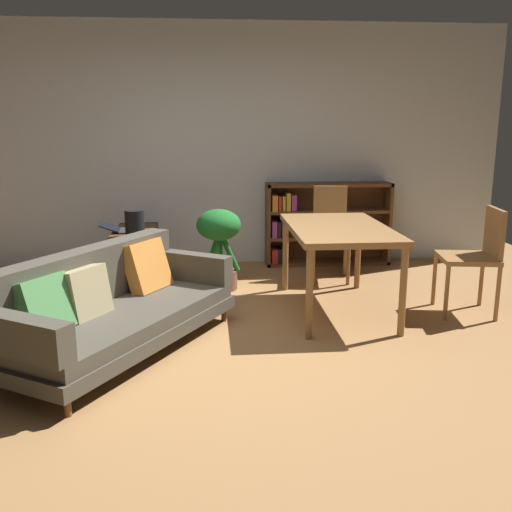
% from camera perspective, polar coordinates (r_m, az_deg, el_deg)
% --- Properties ---
extents(ground_plane, '(8.16, 8.16, 0.00)m').
position_cam_1_polar(ground_plane, '(4.22, -4.47, -9.23)').
color(ground_plane, '#9E7042').
extents(back_wall_panel, '(6.80, 0.10, 2.70)m').
position_cam_1_polar(back_wall_panel, '(6.61, -4.91, 10.90)').
color(back_wall_panel, silver).
rests_on(back_wall_panel, ground_plane).
extents(fabric_couch, '(1.69, 2.06, 0.72)m').
position_cam_1_polar(fabric_couch, '(4.23, -14.45, -4.78)').
color(fabric_couch, brown).
rests_on(fabric_couch, ground_plane).
extents(media_console, '(0.41, 1.19, 0.54)m').
position_cam_1_polar(media_console, '(5.88, -12.15, -0.29)').
color(media_console, '#56351E').
rests_on(media_console, ground_plane).
extents(open_laptop, '(0.43, 0.33, 0.09)m').
position_cam_1_polar(open_laptop, '(5.90, -13.18, 2.63)').
color(open_laptop, '#333338').
rests_on(open_laptop, media_console).
extents(desk_speaker, '(0.18, 0.18, 0.26)m').
position_cam_1_polar(desk_speaker, '(5.60, -12.06, 3.22)').
color(desk_speaker, black).
rests_on(desk_speaker, media_console).
extents(potted_floor_plant, '(0.44, 0.44, 0.80)m').
position_cam_1_polar(potted_floor_plant, '(5.57, -3.74, 1.45)').
color(potted_floor_plant, brown).
rests_on(potted_floor_plant, ground_plane).
extents(dining_table, '(0.82, 1.42, 0.75)m').
position_cam_1_polar(dining_table, '(4.92, 8.24, 2.15)').
color(dining_table, olive).
rests_on(dining_table, ground_plane).
extents(dining_chair_near, '(0.51, 0.52, 0.92)m').
position_cam_1_polar(dining_chair_near, '(5.18, 21.23, 0.28)').
color(dining_chair_near, olive).
rests_on(dining_chair_near, ground_plane).
extents(dining_chair_far, '(0.45, 0.48, 0.96)m').
position_cam_1_polar(dining_chair_far, '(6.01, 7.44, 2.84)').
color(dining_chair_far, olive).
rests_on(dining_chair_far, ground_plane).
extents(bookshelf, '(1.43, 0.31, 0.94)m').
position_cam_1_polar(bookshelf, '(6.66, 6.43, 3.27)').
color(bookshelf, '#56351E').
rests_on(bookshelf, ground_plane).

